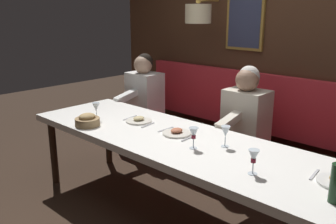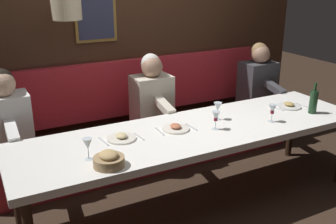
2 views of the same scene
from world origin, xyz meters
name	(u,v)px [view 2 (image 2 of 2)]	position (x,y,z in m)	size (l,w,h in m)	color
ground_plane	(195,202)	(0.00, 0.00, 0.00)	(12.00, 12.00, 0.00)	#332319
dining_table	(196,135)	(0.00, 0.00, 0.68)	(0.90, 3.18, 0.74)	white
banquette_bench	(153,145)	(0.89, 0.00, 0.23)	(0.52, 3.38, 0.45)	red
back_wall_panel	(129,35)	(1.46, 0.01, 1.36)	(0.59, 4.58, 2.90)	#422819
diner_nearest	(258,78)	(0.88, -1.41, 0.82)	(0.60, 0.40, 0.79)	#3D3D42
diner_near	(152,94)	(0.88, 0.01, 0.82)	(0.60, 0.40, 0.79)	beige
diner_middle	(7,116)	(0.88, 1.44, 0.82)	(0.60, 0.40, 0.79)	white
place_setting_0	(176,128)	(0.07, 0.17, 0.75)	(0.24, 0.31, 0.05)	silver
place_setting_1	(289,106)	(0.06, -1.13, 0.75)	(0.24, 0.32, 0.05)	silver
place_setting_2	(121,138)	(0.09, 0.66, 0.75)	(0.24, 0.32, 0.05)	silver
wine_glass_0	(88,145)	(-0.14, 1.00, 0.86)	(0.07, 0.07, 0.16)	silver
wine_glass_1	(216,117)	(-0.09, -0.14, 0.86)	(0.07, 0.07, 0.16)	silver
wine_glass_2	(272,110)	(-0.17, -0.69, 0.86)	(0.07, 0.07, 0.16)	silver
wine_glass_3	(218,107)	(0.11, -0.29, 0.86)	(0.07, 0.07, 0.16)	silver
wine_bottle	(313,102)	(-0.17, -1.20, 0.86)	(0.08, 0.08, 0.30)	#19381E
bread_bowl	(109,160)	(-0.31, 0.91, 0.79)	(0.22, 0.22, 0.12)	#9E7F56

